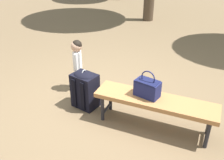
# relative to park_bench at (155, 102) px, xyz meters

# --- Properties ---
(ground_plane) EXTENTS (40.00, 40.00, 0.00)m
(ground_plane) POSITION_rel_park_bench_xyz_m (0.85, -0.05, -0.39)
(ground_plane) COLOR brown
(ground_plane) RESTS_ON ground
(park_bench) EXTENTS (1.64, 0.63, 0.45)m
(park_bench) POSITION_rel_park_bench_xyz_m (0.00, 0.00, 0.00)
(park_bench) COLOR #9E6B3D
(park_bench) RESTS_ON ground
(handbag) EXTENTS (0.33, 0.21, 0.37)m
(handbag) POSITION_rel_park_bench_xyz_m (0.13, -0.01, 0.18)
(handbag) COLOR #191E4C
(handbag) RESTS_ON park_bench
(child_standing) EXTENTS (0.18, 0.22, 0.88)m
(child_standing) POSITION_rel_park_bench_xyz_m (1.49, -0.26, 0.19)
(child_standing) COLOR #B2D8B2
(child_standing) RESTS_ON ground
(backpack_large) EXTENTS (0.39, 0.35, 0.62)m
(backpack_large) POSITION_rel_park_bench_xyz_m (1.09, 0.09, -0.08)
(backpack_large) COLOR black
(backpack_large) RESTS_ON ground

